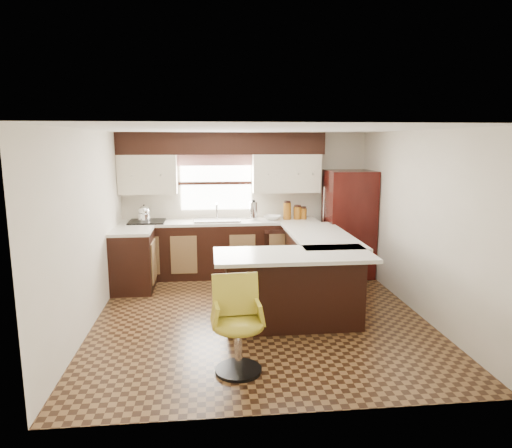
{
  "coord_description": "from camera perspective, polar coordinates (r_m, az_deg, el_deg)",
  "views": [
    {
      "loc": [
        -0.64,
        -5.63,
        2.26
      ],
      "look_at": [
        0.0,
        0.45,
        1.14
      ],
      "focal_mm": 32.0,
      "sensor_mm": 36.0,
      "label": 1
    }
  ],
  "objects": [
    {
      "name": "sink",
      "position": [
        7.63,
        -4.88,
        0.49
      ],
      "size": [
        0.75,
        0.45,
        0.03
      ],
      "primitive_type": "cube",
      "color": "#B2B2B7",
      "rests_on": "counter_back"
    },
    {
      "name": "refrigerator",
      "position": [
        7.82,
        11.47,
        0.04
      ],
      "size": [
        0.76,
        0.73,
        1.78
      ],
      "primitive_type": "cube",
      "color": "black",
      "rests_on": "floor"
    },
    {
      "name": "ceiling",
      "position": [
        5.67,
        0.48,
        11.75
      ],
      "size": [
        4.4,
        4.4,
        0.0
      ],
      "primitive_type": "plane",
      "rotation": [
        3.14,
        0.0,
        0.0
      ],
      "color": "silver",
      "rests_on": "wall_back"
    },
    {
      "name": "kettle",
      "position": [
        7.68,
        -13.81,
        1.38
      ],
      "size": [
        0.2,
        0.2,
        0.27
      ],
      "primitive_type": null,
      "color": "silver",
      "rests_on": "cooktop"
    },
    {
      "name": "counter_pen_long",
      "position": [
        6.6,
        8.07,
        -1.46
      ],
      "size": [
        0.84,
        1.95,
        0.04
      ],
      "primitive_type": "cube",
      "color": "silver",
      "rests_on": "peninsula_long"
    },
    {
      "name": "window_pane",
      "position": [
        7.85,
        -4.99,
        5.11
      ],
      "size": [
        1.2,
        0.02,
        0.9
      ],
      "primitive_type": "cube",
      "color": "white",
      "rests_on": "wall_back"
    },
    {
      "name": "valance",
      "position": [
        7.78,
        -5.03,
        7.95
      ],
      "size": [
        1.3,
        0.06,
        0.18
      ],
      "primitive_type": "cube",
      "color": "#D19B93",
      "rests_on": "wall_back"
    },
    {
      "name": "cooktop",
      "position": [
        7.69,
        -13.47,
        0.3
      ],
      "size": [
        0.58,
        0.5,
        0.02
      ],
      "primitive_type": "cube",
      "color": "black",
      "rests_on": "counter_back"
    },
    {
      "name": "counter_pen_return",
      "position": [
        5.46,
        4.7,
        -3.89
      ],
      "size": [
        1.89,
        0.84,
        0.04
      ],
      "primitive_type": "cube",
      "color": "silver",
      "rests_on": "peninsula_return"
    },
    {
      "name": "wall_back",
      "position": [
        7.93,
        -1.34,
        2.66
      ],
      "size": [
        4.4,
        0.0,
        4.4
      ],
      "primitive_type": "plane",
      "rotation": [
        1.57,
        0.0,
        0.0
      ],
      "color": "beige",
      "rests_on": "floor"
    },
    {
      "name": "wall_front",
      "position": [
        3.65,
        4.4,
        -6.58
      ],
      "size": [
        4.4,
        0.0,
        4.4
      ],
      "primitive_type": "plane",
      "rotation": [
        -1.57,
        0.0,
        0.0
      ],
      "color": "beige",
      "rests_on": "floor"
    },
    {
      "name": "bar_chair",
      "position": [
        4.57,
        -2.24,
        -12.66
      ],
      "size": [
        0.54,
        0.54,
        0.95
      ],
      "primitive_type": null,
      "rotation": [
        0.0,
        0.0,
        0.07
      ],
      "color": "gold",
      "rests_on": "floor"
    },
    {
      "name": "base_cab_back",
      "position": [
        7.75,
        -4.45,
        -3.19
      ],
      "size": [
        3.3,
        0.6,
        0.9
      ],
      "primitive_type": "cube",
      "color": "black",
      "rests_on": "floor"
    },
    {
      "name": "peninsula_return",
      "position": [
        5.68,
        4.66,
        -8.29
      ],
      "size": [
        1.65,
        0.6,
        0.9
      ],
      "primitive_type": "cube",
      "color": "black",
      "rests_on": "floor"
    },
    {
      "name": "upper_cab_right",
      "position": [
        7.79,
        3.77,
        6.35
      ],
      "size": [
        1.14,
        0.35,
        0.64
      ],
      "primitive_type": "cube",
      "color": "beige",
      "rests_on": "wall_back"
    },
    {
      "name": "wall_right",
      "position": [
        6.36,
        19.62,
        0.13
      ],
      "size": [
        0.0,
        4.4,
        4.4
      ],
      "primitive_type": "plane",
      "rotation": [
        1.57,
        0.0,
        -1.57
      ],
      "color": "beige",
      "rests_on": "floor"
    },
    {
      "name": "soffit",
      "position": [
        7.66,
        -4.29,
        10.02
      ],
      "size": [
        3.4,
        0.35,
        0.36
      ],
      "primitive_type": "cube",
      "color": "black",
      "rests_on": "wall_back"
    },
    {
      "name": "floor",
      "position": [
        6.11,
        0.45,
        -11.39
      ],
      "size": [
        4.4,
        4.4,
        0.0
      ],
      "primitive_type": "plane",
      "color": "#49301A",
      "rests_on": "ground"
    },
    {
      "name": "wall_left",
      "position": [
        5.92,
        -20.19,
        -0.63
      ],
      "size": [
        0.0,
        4.4,
        4.4
      ],
      "primitive_type": "plane",
      "rotation": [
        1.57,
        0.0,
        1.57
      ],
      "color": "beige",
      "rests_on": "floor"
    },
    {
      "name": "base_cab_left",
      "position": [
        7.21,
        -15.12,
        -4.56
      ],
      "size": [
        0.6,
        0.7,
        0.9
      ],
      "primitive_type": "cube",
      "color": "black",
      "rests_on": "floor"
    },
    {
      "name": "counter_left",
      "position": [
        7.11,
        -15.3,
        -0.88
      ],
      "size": [
        0.6,
        0.7,
        0.04
      ],
      "primitive_type": "cube",
      "color": "silver",
      "rests_on": "base_cab_left"
    },
    {
      "name": "upper_cab_left",
      "position": [
        7.74,
        -13.35,
        6.07
      ],
      "size": [
        0.94,
        0.35,
        0.64
      ],
      "primitive_type": "cube",
      "color": "beige",
      "rests_on": "wall_back"
    },
    {
      "name": "peninsula_long",
      "position": [
        6.7,
        7.55,
        -5.43
      ],
      "size": [
        0.6,
        1.95,
        0.9
      ],
      "primitive_type": "cube",
      "color": "black",
      "rests_on": "floor"
    },
    {
      "name": "dishwasher",
      "position": [
        7.57,
        3.21,
        -3.66
      ],
      "size": [
        0.58,
        0.03,
        0.78
      ],
      "primitive_type": "cube",
      "color": "black",
      "rests_on": "floor"
    },
    {
      "name": "counter_back",
      "position": [
        7.66,
        -4.5,
        0.25
      ],
      "size": [
        3.3,
        0.6,
        0.04
      ],
      "primitive_type": "cube",
      "color": "silver",
      "rests_on": "base_cab_back"
    },
    {
      "name": "canister_large",
      "position": [
        7.76,
        3.91,
        1.62
      ],
      "size": [
        0.13,
        0.13,
        0.28
      ],
      "primitive_type": "cylinder",
      "color": "brown",
      "rests_on": "counter_back"
    },
    {
      "name": "canister_med",
      "position": [
        7.8,
        5.21,
        1.38
      ],
      "size": [
        0.14,
        0.14,
        0.21
      ],
      "primitive_type": "cylinder",
      "color": "brown",
      "rests_on": "counter_back"
    },
    {
      "name": "percolator",
      "position": [
        7.66,
        -0.32,
        1.64
      ],
      "size": [
        0.13,
        0.13,
        0.31
      ],
      "primitive_type": "cylinder",
      "color": "silver",
      "rests_on": "counter_back"
    },
    {
      "name": "mixing_bowl",
      "position": [
        7.72,
        2.06,
        0.79
      ],
      "size": [
        0.38,
        0.38,
        0.07
      ],
      "primitive_type": "imported",
      "rotation": [
        0.0,
        0.0,
        -0.43
      ],
      "color": "white",
      "rests_on": "counter_back"
    },
    {
      "name": "canister_small",
      "position": [
        7.82,
        5.93,
        1.29
      ],
      "size": [
        0.12,
        0.12,
        0.18
      ],
      "primitive_type": "cylinder",
      "color": "brown",
      "rests_on": "counter_back"
    }
  ]
}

